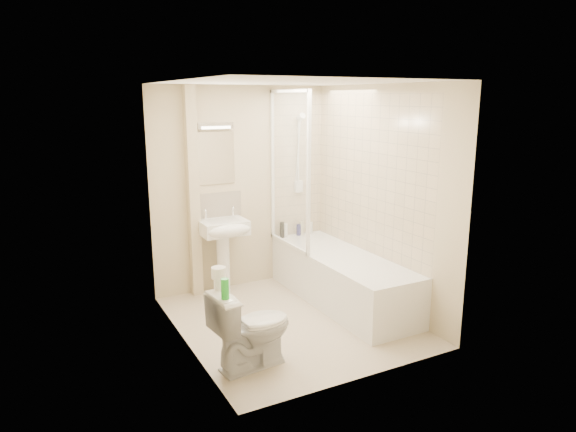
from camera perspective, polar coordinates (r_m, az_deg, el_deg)
floor at (r=5.43m, az=0.32°, el=-11.57°), size 2.50×2.50×0.00m
wall_back at (r=6.16m, az=-5.15°, el=3.08°), size 2.20×0.02×2.40m
wall_left at (r=4.64m, az=-11.73°, el=-0.44°), size 0.02×2.50×2.40m
wall_right at (r=5.64m, az=10.26°, el=1.99°), size 0.02×2.50×2.40m
ceiling at (r=4.93m, az=0.36°, el=14.66°), size 2.20×2.50×0.02m
tile_back at (r=6.43m, az=1.06°, el=5.58°), size 0.70×0.01×1.75m
tile_right at (r=5.75m, az=9.04°, el=4.53°), size 0.01×2.10×1.75m
pipe_boxing at (r=5.89m, az=-10.49°, el=2.46°), size 0.12×0.12×2.40m
splashback at (r=6.06m, az=-7.91°, el=1.22°), size 0.60×0.02×0.30m
mirror at (r=5.98m, az=-8.07°, el=6.38°), size 0.46×0.01×0.60m
strip_light at (r=5.92m, az=-8.11°, el=9.91°), size 0.42×0.07×0.07m
bathtub at (r=5.84m, az=5.95°, el=-6.77°), size 0.70×2.10×0.55m
shower_screen at (r=5.88m, az=0.12°, el=5.13°), size 0.04×0.92×1.80m
shower_fixture at (r=6.38m, az=1.24°, el=6.61°), size 0.10×0.16×0.99m
pedestal_sink at (r=5.93m, az=-7.07°, el=-2.21°), size 0.52×0.48×1.01m
bottle_black_a at (r=6.40m, az=-0.66°, el=-1.56°), size 0.06×0.06×0.20m
bottle_white_a at (r=6.42m, az=-0.29°, el=-1.62°), size 0.06×0.06×0.17m
bottle_blue at (r=6.51m, az=1.20°, el=-1.54°), size 0.06×0.06×0.14m
bottle_cream at (r=6.53m, az=1.51°, el=-1.35°), size 0.06×0.06×0.18m
bottle_white_b at (r=6.59m, az=2.50°, el=-1.33°), size 0.06×0.06×0.15m
toilet at (r=4.47m, az=-4.04°, el=-12.26°), size 0.56×0.79×0.71m
toilet_roll_lower at (r=4.32m, az=-7.57°, el=-7.42°), size 0.10×0.10×0.10m
toilet_roll_upper at (r=4.29m, az=-7.72°, el=-6.26°), size 0.12×0.12×0.09m
green_bottle at (r=4.10m, az=-7.01°, el=-8.04°), size 0.06×0.06×0.17m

